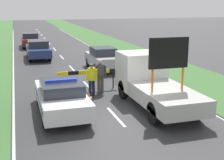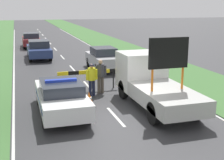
{
  "view_description": "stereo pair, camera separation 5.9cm",
  "coord_description": "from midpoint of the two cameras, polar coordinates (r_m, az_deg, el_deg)",
  "views": [
    {
      "loc": [
        -3.69,
        -11.43,
        4.5
      ],
      "look_at": [
        0.39,
        1.78,
        1.1
      ],
      "focal_mm": 50.0,
      "sensor_mm": 36.0,
      "label": 1
    },
    {
      "loc": [
        -3.64,
        -11.45,
        4.5
      ],
      "look_at": [
        0.39,
        1.78,
        1.1
      ],
      "focal_mm": 50.0,
      "sensor_mm": 36.0,
      "label": 2
    }
  ],
  "objects": [
    {
      "name": "road_barrier",
      "position": [
        16.56,
        -4.09,
        1.21
      ],
      "size": [
        3.36,
        0.08,
        1.07
      ],
      "rotation": [
        0.0,
        0.0,
        -0.05
      ],
      "color": "black",
      "rests_on": "ground"
    },
    {
      "name": "queued_car_wagon_maroon",
      "position": [
        34.14,
        -14.53,
        7.13
      ],
      "size": [
        1.73,
        4.35,
        1.53
      ],
      "rotation": [
        0.0,
        0.0,
        3.14
      ],
      "color": "maroon",
      "rests_on": "ground"
    },
    {
      "name": "work_truck",
      "position": [
        14.21,
        7.33,
        -0.22
      ],
      "size": [
        2.06,
        5.62,
        3.22
      ],
      "rotation": [
        0.0,
        0.0,
        3.16
      ],
      "color": "white",
      "rests_on": "ground"
    },
    {
      "name": "ground_plane",
      "position": [
        12.83,
        0.79,
        -6.73
      ],
      "size": [
        160.0,
        160.0,
        0.0
      ],
      "primitive_type": "plane",
      "color": "#333335"
    },
    {
      "name": "queued_car_sedan_silver",
      "position": [
        21.65,
        -1.55,
        3.99
      ],
      "size": [
        1.7,
        3.94,
        1.58
      ],
      "rotation": [
        0.0,
        0.0,
        3.14
      ],
      "color": "#B2B2B7",
      "rests_on": "ground"
    },
    {
      "name": "traffic_cone_centre_front",
      "position": [
        14.0,
        -4.09,
        -3.52
      ],
      "size": [
        0.5,
        0.5,
        0.68
      ],
      "color": "black",
      "rests_on": "ground"
    },
    {
      "name": "police_car",
      "position": [
        13.16,
        -9.17,
        -3.0
      ],
      "size": [
        1.84,
        4.68,
        1.5
      ],
      "rotation": [
        0.0,
        0.0,
        0.04
      ],
      "color": "white",
      "rests_on": "ground"
    },
    {
      "name": "police_officer",
      "position": [
        15.42,
        -3.62,
        0.56
      ],
      "size": [
        0.59,
        0.37,
        1.63
      ],
      "rotation": [
        0.0,
        0.0,
        3.2
      ],
      "color": "#191E38",
      "rests_on": "ground"
    },
    {
      "name": "lane_markings",
      "position": [
        27.21,
        -8.97,
        4.13
      ],
      "size": [
        8.09,
        63.44,
        0.01
      ],
      "color": "silver",
      "rests_on": "ground"
    },
    {
      "name": "queued_car_hatch_blue",
      "position": [
        26.85,
        -13.17,
        5.51
      ],
      "size": [
        1.8,
        4.65,
        1.55
      ],
      "rotation": [
        0.0,
        0.0,
        3.14
      ],
      "color": "navy",
      "rests_on": "ground"
    },
    {
      "name": "pedestrian_civilian",
      "position": [
        15.93,
        -2.01,
        1.19
      ],
      "size": [
        0.62,
        0.4,
        1.74
      ],
      "rotation": [
        0.0,
        0.0,
        0.47
      ],
      "color": "brown",
      "rests_on": "ground"
    },
    {
      "name": "grass_verge_right",
      "position": [
        33.34,
        0.96,
        6.08
      ],
      "size": [
        4.77,
        120.0,
        0.03
      ],
      "color": "#427038",
      "rests_on": "ground"
    },
    {
      "name": "traffic_cone_near_police",
      "position": [
        17.4,
        -9.6,
        -0.36
      ],
      "size": [
        0.43,
        0.43,
        0.6
      ],
      "color": "black",
      "rests_on": "ground"
    }
  ]
}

